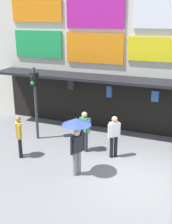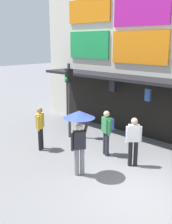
# 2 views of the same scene
# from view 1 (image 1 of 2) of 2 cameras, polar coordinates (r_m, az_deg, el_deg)

# --- Properties ---
(ground_plane) EXTENTS (80.00, 80.00, 0.00)m
(ground_plane) POSITION_cam_1_polar(r_m,az_deg,el_deg) (9.90, 10.00, -13.09)
(ground_plane) COLOR slate
(shopfront) EXTENTS (18.00, 2.60, 8.00)m
(shopfront) POSITION_cam_1_polar(r_m,az_deg,el_deg) (13.01, 15.33, 12.81)
(shopfront) COLOR beige
(shopfront) RESTS_ON ground
(traffic_light_near) EXTENTS (0.33, 0.35, 3.20)m
(traffic_light_near) POSITION_cam_1_polar(r_m,az_deg,el_deg) (12.11, -10.36, 3.96)
(traffic_light_near) COLOR #38383D
(traffic_light_near) RESTS_ON ground
(pedestrian_in_white) EXTENTS (0.41, 0.41, 1.68)m
(pedestrian_in_white) POSITION_cam_1_polar(r_m,az_deg,el_deg) (10.71, 5.74, -4.58)
(pedestrian_in_white) COLOR black
(pedestrian_in_white) RESTS_ON ground
(pedestrian_in_red) EXTENTS (0.39, 0.44, 1.68)m
(pedestrian_in_red) POSITION_cam_1_polar(r_m,az_deg,el_deg) (10.98, -13.48, -4.42)
(pedestrian_in_red) COLOR black
(pedestrian_in_red) RESTS_ON ground
(pedestrian_in_blue) EXTENTS (0.50, 0.45, 1.68)m
(pedestrian_in_blue) POSITION_cam_1_polar(r_m,az_deg,el_deg) (11.14, -0.23, -3.34)
(pedestrian_in_blue) COLOR #2D2D38
(pedestrian_in_blue) RESTS_ON ground
(pedestrian_with_umbrella) EXTENTS (0.96, 0.96, 2.08)m
(pedestrian_with_umbrella) POSITION_cam_1_polar(r_m,az_deg,el_deg) (9.21, -1.94, -3.84)
(pedestrian_with_umbrella) COLOR gray
(pedestrian_with_umbrella) RESTS_ON ground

